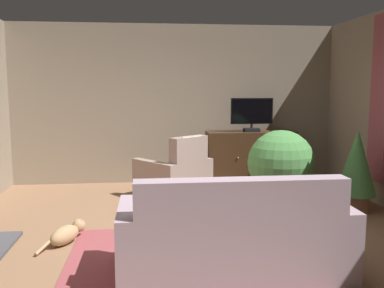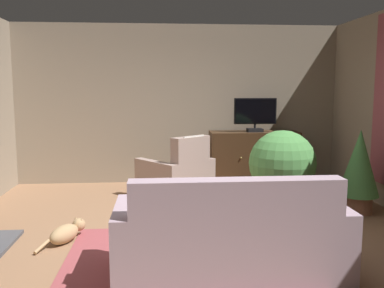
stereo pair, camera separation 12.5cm
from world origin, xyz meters
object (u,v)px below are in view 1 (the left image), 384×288
(armchair_angled_to_table, at_px, (175,178))
(potted_plant_leafy_by_curtain, at_px, (281,165))
(tv_cabinet, at_px, (250,159))
(cat, at_px, (67,234))
(television, at_px, (252,114))
(potted_plant_on_hearth_side, at_px, (357,167))
(coffee_table, at_px, (199,202))
(folded_newspaper, at_px, (197,198))
(tv_remote, at_px, (215,196))
(sofa_floral, at_px, (234,242))

(armchair_angled_to_table, bearing_deg, potted_plant_leafy_by_curtain, -36.20)
(tv_cabinet, height_order, cat, tv_cabinet)
(television, relative_size, potted_plant_leafy_by_curtain, 0.65)
(television, height_order, potted_plant_on_hearth_side, television)
(potted_plant_leafy_by_curtain, bearing_deg, armchair_angled_to_table, 143.80)
(television, xyz_separation_m, coffee_table, (-1.23, -2.45, -0.88))
(coffee_table, bearing_deg, folded_newspaper, -143.10)
(folded_newspaper, bearing_deg, cat, 175.30)
(potted_plant_leafy_by_curtain, height_order, cat, potted_plant_leafy_by_curtain)
(coffee_table, xyz_separation_m, folded_newspaper, (-0.04, -0.03, 0.05))
(potted_plant_leafy_by_curtain, bearing_deg, cat, -162.69)
(armchair_angled_to_table, bearing_deg, folded_newspaper, -85.20)
(potted_plant_leafy_by_curtain, bearing_deg, coffee_table, -150.69)
(coffee_table, distance_m, tv_remote, 0.20)
(armchair_angled_to_table, distance_m, potted_plant_leafy_by_curtain, 1.75)
(tv_cabinet, height_order, tv_remote, tv_cabinet)
(coffee_table, xyz_separation_m, potted_plant_on_hearth_side, (2.28, 0.66, 0.25))
(folded_newspaper, relative_size, cat, 0.45)
(coffee_table, distance_m, cat, 1.55)
(potted_plant_leafy_by_curtain, xyz_separation_m, cat, (-2.71, -0.85, -0.57))
(tv_cabinet, bearing_deg, sofa_floral, -105.99)
(armchair_angled_to_table, xyz_separation_m, potted_plant_on_hearth_side, (2.46, -1.03, 0.32))
(armchair_angled_to_table, xyz_separation_m, cat, (-1.33, -1.86, -0.21))
(television, height_order, armchair_angled_to_table, television)
(sofa_floral, bearing_deg, potted_plant_on_hearth_side, 41.24)
(coffee_table, xyz_separation_m, armchair_angled_to_table, (-0.18, 1.68, -0.06))
(sofa_floral, xyz_separation_m, potted_plant_on_hearth_side, (2.11, 1.85, 0.30))
(armchair_angled_to_table, bearing_deg, cat, -125.70)
(television, distance_m, sofa_floral, 3.91)
(cat, bearing_deg, television, 43.74)
(sofa_floral, distance_m, potted_plant_leafy_by_curtain, 2.16)
(sofa_floral, xyz_separation_m, cat, (-1.68, 1.02, -0.22))
(tv_cabinet, distance_m, armchair_angled_to_table, 1.63)
(tv_cabinet, distance_m, cat, 3.85)
(sofa_floral, height_order, armchair_angled_to_table, armchair_angled_to_table)
(television, xyz_separation_m, folded_newspaper, (-1.26, -2.48, -0.83))
(television, xyz_separation_m, cat, (-2.74, -2.62, -1.16))
(tv_remote, height_order, potted_plant_leafy_by_curtain, potted_plant_leafy_by_curtain)
(sofa_floral, xyz_separation_m, potted_plant_leafy_by_curtain, (1.03, 1.87, 0.35))
(potted_plant_leafy_by_curtain, bearing_deg, folded_newspaper, -150.45)
(tv_remote, distance_m, cat, 1.75)
(potted_plant_on_hearth_side, relative_size, cat, 1.74)
(folded_newspaper, bearing_deg, tv_remote, 0.38)
(armchair_angled_to_table, xyz_separation_m, potted_plant_leafy_by_curtain, (1.38, -1.01, 0.37))
(television, bearing_deg, folded_newspaper, -117.02)
(tv_remote, bearing_deg, potted_plant_leafy_by_curtain, -38.91)
(tv_cabinet, bearing_deg, folded_newspaper, -116.53)
(tv_remote, distance_m, armchair_angled_to_table, 1.71)
(potted_plant_on_hearth_side, distance_m, potted_plant_leafy_by_curtain, 1.08)
(folded_newspaper, distance_m, potted_plant_on_hearth_side, 2.42)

